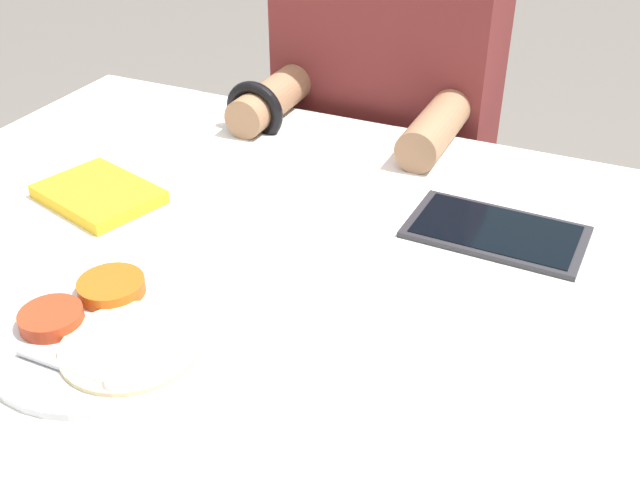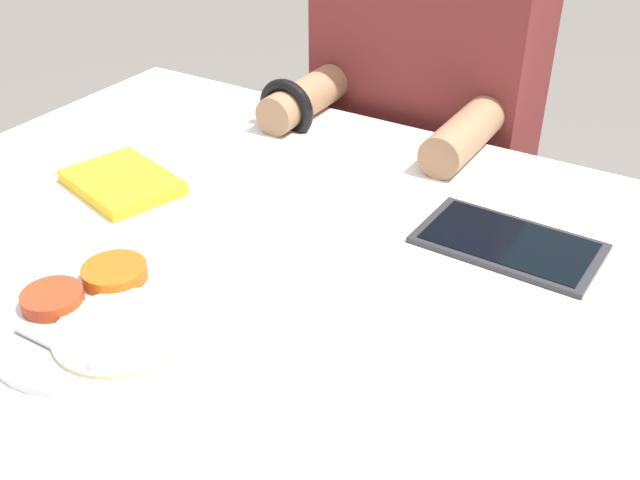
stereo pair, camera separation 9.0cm
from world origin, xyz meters
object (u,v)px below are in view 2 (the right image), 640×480
at_px(thali_tray, 101,313).
at_px(person_diner, 420,165).
at_px(red_notebook, 122,183).
at_px(tablet_device, 509,243).

height_order(thali_tray, person_diner, person_diner).
bearing_deg(person_diner, thali_tray, -92.48).
bearing_deg(red_notebook, thali_tray, -50.28).
bearing_deg(red_notebook, tablet_device, 14.93).
bearing_deg(red_notebook, person_diner, 67.05).
xyz_separation_m(red_notebook, person_diner, (0.24, 0.57, -0.15)).
xyz_separation_m(thali_tray, red_notebook, (-0.21, 0.25, -0.00)).
height_order(thali_tray, tablet_device, thali_tray).
bearing_deg(person_diner, red_notebook, -112.95).
xyz_separation_m(thali_tray, tablet_device, (0.35, 0.40, -0.00)).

